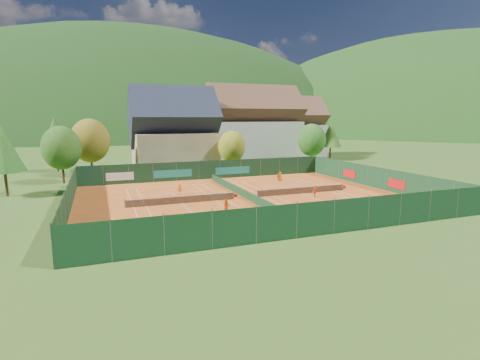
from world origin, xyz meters
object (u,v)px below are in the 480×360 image
at_px(player_right_far_b, 278,177).
at_px(player_right_near, 315,191).
at_px(player_left_mid, 227,206).
at_px(player_left_near, 182,221).
at_px(player_right_far_a, 280,176).
at_px(chalet, 174,135).
at_px(player_left_far, 180,189).
at_px(hotel_block_b, 291,130).
at_px(hotel_block_a, 253,129).
at_px(ball_hopper, 375,207).

bearing_deg(player_right_far_b, player_right_near, 76.44).
xyz_separation_m(player_left_mid, player_right_far_b, (14.05, 16.01, -0.14)).
relative_size(player_left_near, player_right_far_a, 1.01).
distance_m(chalet, player_right_near, 35.02).
bearing_deg(player_left_mid, player_right_far_a, 74.90).
distance_m(player_left_far, player_right_far_b, 17.19).
relative_size(player_right_near, player_right_far_b, 1.19).
relative_size(hotel_block_b, player_left_mid, 10.93).
distance_m(chalet, player_right_far_a, 24.31).
distance_m(hotel_block_a, player_left_far, 39.11).
distance_m(player_left_near, player_right_far_a, 28.60).
height_order(hotel_block_b, player_left_near, hotel_block_b).
height_order(player_right_near, player_right_far_a, player_right_near).
bearing_deg(hotel_block_b, player_right_far_b, -121.00).
distance_m(ball_hopper, player_left_near, 20.38).
height_order(player_left_far, player_right_far_b, player_left_far).
distance_m(hotel_block_a, hotel_block_b, 16.14).
xyz_separation_m(chalet, player_right_near, (11.29, -32.63, -5.85)).
bearing_deg(player_right_near, ball_hopper, -108.63).
distance_m(hotel_block_a, player_right_near, 39.94).
relative_size(chalet, player_right_near, 10.46).
bearing_deg(player_left_mid, player_right_far_b, 75.04).
bearing_deg(chalet, hotel_block_a, 17.53).
bearing_deg(player_left_near, player_left_far, 73.09).
distance_m(player_left_mid, player_right_far_a, 22.21).
relative_size(hotel_block_a, player_left_near, 15.17).
xyz_separation_m(hotel_block_a, ball_hopper, (-5.79, -47.34, -6.83)).
relative_size(ball_hopper, player_left_far, 0.57).
xyz_separation_m(player_left_mid, player_right_near, (12.95, 3.67, -0.02)).
distance_m(player_left_near, player_right_near, 19.80).
distance_m(hotel_block_b, ball_hopper, 59.08).
bearing_deg(player_left_far, hotel_block_b, -141.42).
bearing_deg(player_right_far_b, player_left_near, 36.76).
bearing_deg(player_right_far_b, ball_hopper, 83.78).
xyz_separation_m(player_left_mid, player_right_far_a, (14.69, 16.66, -0.09)).
xyz_separation_m(hotel_block_b, ball_hopper, (-19.79, -55.34, -6.06)).
xyz_separation_m(ball_hopper, player_right_near, (-1.92, 8.71, 0.22)).
distance_m(player_right_far_a, player_right_far_b, 0.92).
xyz_separation_m(ball_hopper, player_left_mid, (-14.87, 5.04, 0.24)).
relative_size(hotel_block_a, player_right_near, 13.95).
relative_size(ball_hopper, player_left_mid, 0.51).
distance_m(player_left_mid, player_right_near, 13.46).
relative_size(hotel_block_b, player_right_far_b, 13.28).
height_order(player_left_mid, player_right_near, player_left_mid).
xyz_separation_m(hotel_block_a, player_left_far, (-23.20, -30.78, -6.68)).
xyz_separation_m(hotel_block_b, player_right_far_b, (-20.61, -34.29, -5.97)).
xyz_separation_m(player_left_far, player_right_far_a, (17.23, 5.14, -0.00)).
xyz_separation_m(hotel_block_a, player_left_near, (-26.11, -45.94, -6.67)).
height_order(player_left_mid, player_left_far, player_left_mid).
relative_size(ball_hopper, player_right_far_b, 0.61).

